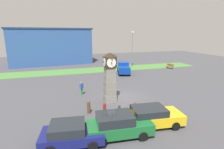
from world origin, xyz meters
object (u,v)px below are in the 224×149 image
at_px(car_near_tower, 118,125).
at_px(pickup_truck, 124,68).
at_px(bollard_far_row, 119,110).
at_px(car_navy_sedan, 71,133).
at_px(bench, 170,66).
at_px(pedestrian_near_bench, 81,88).
at_px(bollard_mid_row, 104,108).
at_px(bollard_near_tower, 89,107).
at_px(clock_tower, 110,77).
at_px(bollard_end_row, 135,108).
at_px(car_by_building, 152,116).
at_px(street_lamp_near_road, 132,47).

relative_size(car_near_tower, pickup_truck, 0.83).
bearing_deg(bollard_far_row, car_navy_sedan, -146.21).
height_order(bollard_far_row, bench, bollard_far_row).
relative_size(bollard_far_row, pedestrian_near_bench, 0.58).
distance_m(bollard_mid_row, bollard_far_row, 1.32).
bearing_deg(bollard_near_tower, clock_tower, 39.03).
bearing_deg(bollard_end_row, bollard_mid_row, 157.24).
relative_size(clock_tower, car_by_building, 1.09).
bearing_deg(bollard_end_row, pickup_truck, 72.20).
height_order(bollard_far_row, bollard_end_row, bollard_end_row).
relative_size(bollard_mid_row, car_by_building, 0.22).
bearing_deg(pickup_truck, street_lamp_near_road, 52.09).
distance_m(bollard_far_row, car_near_tower, 3.20).
height_order(pickup_truck, street_lamp_near_road, street_lamp_near_road).
relative_size(bollard_end_row, car_navy_sedan, 0.27).
relative_size(bollard_end_row, bench, 0.68).
distance_m(bollard_mid_row, car_near_tower, 3.63).
xyz_separation_m(bollard_end_row, car_near_tower, (-2.44, -2.60, 0.25)).
bearing_deg(clock_tower, bench, 38.07).
relative_size(pickup_truck, bench, 3.29).
relative_size(bench, street_lamp_near_road, 0.23).
height_order(clock_tower, car_navy_sedan, clock_tower).
relative_size(car_near_tower, pedestrian_near_bench, 2.95).
relative_size(bollard_near_tower, bollard_end_row, 1.01).
distance_m(clock_tower, pickup_truck, 13.35).
xyz_separation_m(bollard_far_row, bench, (16.55, 16.07, 0.07)).
xyz_separation_m(bollard_mid_row, bollard_far_row, (1.14, -0.65, -0.05)).
bearing_deg(bollard_mid_row, bench, 41.06).
bearing_deg(clock_tower, car_by_building, -73.93).
xyz_separation_m(car_navy_sedan, pickup_truck, (10.51, 17.84, 0.19)).
bearing_deg(pickup_truck, bollard_near_tower, -122.05).
bearing_deg(bollard_near_tower, bollard_far_row, -24.32).
distance_m(bollard_near_tower, car_near_tower, 4.29).
relative_size(bollard_end_row, pedestrian_near_bench, 0.74).
distance_m(clock_tower, bollard_end_row, 4.25).
distance_m(bollard_end_row, car_by_building, 2.13).
bearing_deg(pickup_truck, bench, 6.13).
relative_size(car_by_building, pedestrian_near_bench, 2.99).
xyz_separation_m(bollard_far_row, car_near_tower, (-1.15, -2.97, 0.37)).
bearing_deg(clock_tower, bollard_end_row, -71.74).
bearing_deg(car_by_building, bollard_far_row, 125.46).
xyz_separation_m(pickup_truck, bench, (10.34, 1.11, -0.40)).
height_order(bollard_end_row, pickup_truck, pickup_truck).
height_order(bollard_near_tower, pickup_truck, pickup_truck).
xyz_separation_m(car_near_tower, car_by_building, (2.89, 0.52, -0.05)).
xyz_separation_m(car_near_tower, pickup_truck, (7.36, 17.93, 0.10)).
xyz_separation_m(bollard_mid_row, pickup_truck, (7.36, 14.31, 0.42)).
bearing_deg(bollard_far_row, bollard_mid_row, 150.28).
bearing_deg(car_navy_sedan, bollard_mid_row, 48.20).
xyz_separation_m(bollard_mid_row, bollard_end_row, (2.43, -1.02, 0.07)).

